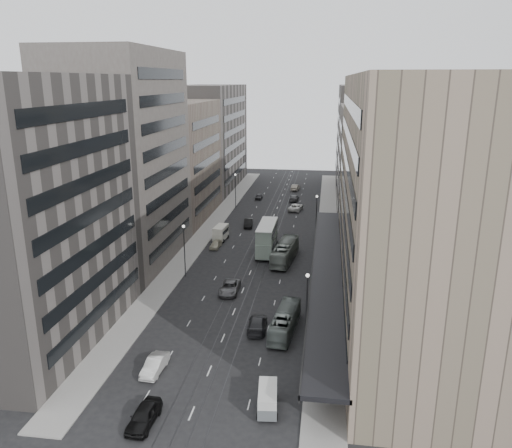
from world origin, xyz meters
The scene contains 30 objects.
ground centered at (0.00, 0.00, 0.00)m, with size 220.00×220.00×0.00m, color black.
sidewalk_right centered at (12.00, 37.50, 0.07)m, with size 4.00×125.00×0.15m, color gray.
sidewalk_left centered at (-12.00, 37.50, 0.07)m, with size 4.00×125.00×0.15m, color gray.
department_store centered at (21.45, 8.00, 14.95)m, with size 19.20×60.00×30.00m.
building_right_mid centered at (21.50, 52.00, 12.00)m, with size 15.00×28.00×24.00m, color #504A46.
building_right_far centered at (21.50, 82.00, 14.00)m, with size 15.00×32.00×28.00m, color #5E5955.
building_left_a centered at (-21.50, -8.00, 15.00)m, with size 15.00×28.00×30.00m, color #5E5955.
building_left_b centered at (-21.50, 19.00, 17.00)m, with size 15.00×26.00×34.00m, color #504A46.
building_left_c centered at (-21.50, 46.00, 12.50)m, with size 15.00×28.00×25.00m, color #685D51.
building_left_d centered at (-21.50, 79.00, 14.00)m, with size 15.00×38.00×28.00m, color #5E5955.
lamp_right_near centered at (9.70, -5.00, 5.20)m, with size 0.44×0.44×8.32m.
lamp_right_far centered at (9.70, 35.00, 5.20)m, with size 0.44×0.44×8.32m.
lamp_left_near centered at (-9.70, 12.00, 5.20)m, with size 0.44×0.44×8.32m.
lamp_left_far centered at (-9.70, 55.00, 5.20)m, with size 0.44×0.44×8.32m.
bus_near centered at (7.09, -3.41, 1.37)m, with size 2.30×9.82×2.73m, color slate.
bus_far centered at (4.93, 21.16, 1.62)m, with size 2.73×11.66×3.25m, color gray.
double_decker centered at (1.50, 24.39, 2.92)m, with size 3.08×9.89×5.40m.
vw_microbus centered at (6.83, -18.50, 1.24)m, with size 2.21×4.27×2.22m.
panel_van centered at (-8.09, 30.60, 1.54)m, with size 2.52×4.61×2.80m.
sedan_0 centered at (-3.75, -22.00, 0.84)m, with size 1.98×4.93×1.68m, color black.
sedan_1 centered at (-5.58, -13.92, 0.78)m, with size 1.64×4.71×1.55m, color #BCBBB7.
sedan_2 centered at (-1.76, 7.03, 0.76)m, with size 2.54×5.50×1.53m, color #605F62.
sedan_3 centered at (3.73, -3.42, 0.80)m, with size 2.23×5.49×1.59m, color black.
sedan_4 centered at (-8.05, 26.10, 0.68)m, with size 1.61×4.01×1.37m, color #B8B298.
sedan_5 centered at (-4.32, 40.36, 0.81)m, with size 1.70×4.89×1.61m, color black.
sedan_6 centered at (4.51, 55.14, 0.80)m, with size 2.67×5.79×1.61m, color silver.
sedan_7 centered at (3.45, 64.74, 0.74)m, with size 2.09×5.13×1.49m, color #4F4F52.
sedan_8 centered at (-5.57, 65.16, 0.67)m, with size 1.57×3.90×1.33m, color #262629.
sedan_9 centered at (2.99, 77.22, 0.81)m, with size 1.71×4.92×1.62m, color #9E9383.
pedestrian centered at (10.20, -7.91, 0.95)m, with size 0.59×0.38×1.60m, color black.
Camera 1 is at (11.39, -57.72, 29.34)m, focal length 35.00 mm.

